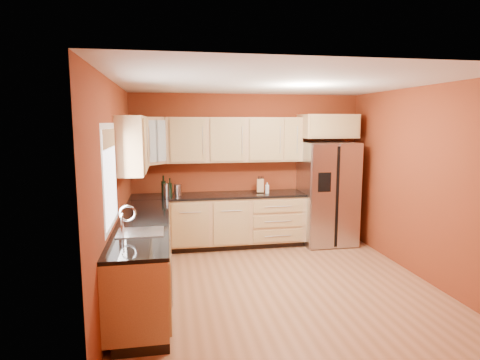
% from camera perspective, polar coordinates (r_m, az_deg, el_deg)
% --- Properties ---
extents(floor, '(4.00, 4.00, 0.00)m').
position_cam_1_polar(floor, '(5.50, 5.22, -14.48)').
color(floor, '#965E3A').
rests_on(floor, ground).
extents(ceiling, '(4.00, 4.00, 0.00)m').
position_cam_1_polar(ceiling, '(5.09, 5.61, 13.61)').
color(ceiling, silver).
rests_on(ceiling, wall_back).
extents(wall_back, '(4.00, 0.04, 2.60)m').
position_cam_1_polar(wall_back, '(7.07, 1.05, 1.58)').
color(wall_back, maroon).
rests_on(wall_back, floor).
extents(wall_front, '(4.00, 0.04, 2.60)m').
position_cam_1_polar(wall_front, '(3.30, 14.84, -6.43)').
color(wall_front, maroon).
rests_on(wall_front, floor).
extents(wall_left, '(0.04, 4.00, 2.60)m').
position_cam_1_polar(wall_left, '(4.99, -17.31, -1.59)').
color(wall_left, maroon).
rests_on(wall_left, floor).
extents(wall_right, '(0.04, 4.00, 2.60)m').
position_cam_1_polar(wall_right, '(5.99, 24.17, -0.35)').
color(wall_right, maroon).
rests_on(wall_right, floor).
extents(base_cabinets_back, '(2.90, 0.60, 0.88)m').
position_cam_1_polar(base_cabinets_back, '(6.84, -3.02, -5.98)').
color(base_cabinets_back, '#AC8053').
rests_on(base_cabinets_back, floor).
extents(base_cabinets_left, '(0.60, 2.80, 0.88)m').
position_cam_1_polar(base_cabinets_left, '(5.17, -13.54, -10.94)').
color(base_cabinets_left, '#AC8053').
rests_on(base_cabinets_left, floor).
extents(countertop_back, '(2.90, 0.62, 0.04)m').
position_cam_1_polar(countertop_back, '(6.74, -3.04, -2.21)').
color(countertop_back, black).
rests_on(countertop_back, base_cabinets_back).
extents(countertop_left, '(0.62, 2.80, 0.04)m').
position_cam_1_polar(countertop_left, '(5.04, -13.60, -5.99)').
color(countertop_left, black).
rests_on(countertop_left, base_cabinets_left).
extents(upper_cabinets_back, '(2.30, 0.33, 0.75)m').
position_cam_1_polar(upper_cabinets_back, '(6.82, -0.74, 5.76)').
color(upper_cabinets_back, '#AC8053').
rests_on(upper_cabinets_back, wall_back).
extents(upper_cabinets_left, '(0.33, 1.35, 0.75)m').
position_cam_1_polar(upper_cabinets_left, '(5.63, -14.97, 4.97)').
color(upper_cabinets_left, '#AC8053').
rests_on(upper_cabinets_left, wall_left).
extents(corner_upper_cabinet, '(0.67, 0.67, 0.75)m').
position_cam_1_polar(corner_upper_cabinet, '(6.57, -12.87, 5.46)').
color(corner_upper_cabinet, '#AC8053').
rests_on(corner_upper_cabinet, wall_back).
extents(over_fridge_cabinet, '(0.92, 0.60, 0.40)m').
position_cam_1_polar(over_fridge_cabinet, '(7.12, 12.35, 7.49)').
color(over_fridge_cabinet, '#AC8053').
rests_on(over_fridge_cabinet, wall_back).
extents(refrigerator, '(0.90, 0.75, 1.78)m').
position_cam_1_polar(refrigerator, '(7.16, 12.30, -1.84)').
color(refrigerator, '#BABABF').
rests_on(refrigerator, floor).
extents(window, '(0.03, 0.90, 1.00)m').
position_cam_1_polar(window, '(4.46, -17.96, 0.51)').
color(window, white).
rests_on(window, wall_left).
extents(sink_faucet, '(0.50, 0.42, 0.30)m').
position_cam_1_polar(sink_faucet, '(4.52, -14.03, -5.44)').
color(sink_faucet, silver).
rests_on(sink_faucet, countertop_left).
extents(canister_left, '(0.14, 0.14, 0.18)m').
position_cam_1_polar(canister_left, '(6.68, -8.87, -1.41)').
color(canister_left, '#BABABF').
rests_on(canister_left, countertop_back).
extents(canister_right, '(0.14, 0.14, 0.20)m').
position_cam_1_polar(canister_right, '(6.67, -10.32, -1.37)').
color(canister_right, '#BABABF').
rests_on(canister_right, countertop_back).
extents(wine_bottle_a, '(0.07, 0.07, 0.30)m').
position_cam_1_polar(wine_bottle_a, '(6.62, -9.93, -1.00)').
color(wine_bottle_a, black).
rests_on(wine_bottle_a, countertop_back).
extents(wine_bottle_b, '(0.08, 0.08, 0.34)m').
position_cam_1_polar(wine_bottle_b, '(6.68, -10.82, -0.79)').
color(wine_bottle_b, black).
rests_on(wine_bottle_b, countertop_back).
extents(knife_block, '(0.14, 0.13, 0.23)m').
position_cam_1_polar(knife_block, '(6.89, 2.94, -0.82)').
color(knife_block, tan).
rests_on(knife_block, countertop_back).
extents(soap_dispenser, '(0.08, 0.08, 0.19)m').
position_cam_1_polar(soap_dispenser, '(6.80, 3.89, -1.15)').
color(soap_dispenser, silver).
rests_on(soap_dispenser, countertop_back).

